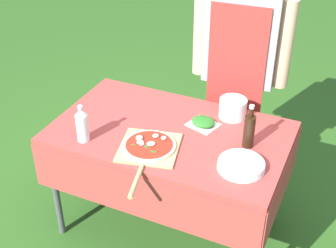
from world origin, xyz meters
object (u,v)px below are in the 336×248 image
at_px(herb_container, 203,122).
at_px(pizza_on_peel, 148,148).
at_px(mixing_tub, 233,108).
at_px(person_cook, 240,58).
at_px(prep_table, 170,142).
at_px(water_bottle, 82,124).
at_px(plate_stack, 241,165).
at_px(oil_bottle, 249,130).

bearing_deg(herb_container, pizza_on_peel, -117.56).
bearing_deg(mixing_tub, person_cook, 102.16).
relative_size(prep_table, pizza_on_peel, 2.30).
bearing_deg(pizza_on_peel, prep_table, 69.44).
height_order(water_bottle, plate_stack, water_bottle).
bearing_deg(pizza_on_peel, herb_container, 49.02).
height_order(oil_bottle, mixing_tub, oil_bottle).
height_order(mixing_tub, plate_stack, mixing_tub).
bearing_deg(person_cook, herb_container, 80.01).
height_order(prep_table, water_bottle, water_bottle).
xyz_separation_m(pizza_on_peel, oil_bottle, (0.47, 0.26, 0.09)).
relative_size(prep_table, plate_stack, 5.54).
relative_size(person_cook, mixing_tub, 10.19).
bearing_deg(oil_bottle, mixing_tub, 123.59).
distance_m(prep_table, mixing_tub, 0.42).
bearing_deg(pizza_on_peel, person_cook, 60.97).
distance_m(water_bottle, mixing_tub, 0.89).
bearing_deg(mixing_tub, prep_table, -133.66).
xyz_separation_m(person_cook, mixing_tub, (0.07, -0.33, -0.17)).
bearing_deg(plate_stack, herb_container, 137.17).
bearing_deg(water_bottle, person_cook, 56.27).
bearing_deg(plate_stack, pizza_on_peel, -173.97).
distance_m(water_bottle, plate_stack, 0.88).
height_order(person_cook, pizza_on_peel, person_cook).
xyz_separation_m(person_cook, pizza_on_peel, (-0.23, -0.84, -0.21)).
relative_size(pizza_on_peel, mixing_tub, 3.60).
relative_size(pizza_on_peel, plate_stack, 2.40).
relative_size(herb_container, mixing_tub, 1.21).
height_order(pizza_on_peel, herb_container, pizza_on_peel).
relative_size(prep_table, mixing_tub, 8.30).
bearing_deg(mixing_tub, oil_bottle, -56.41).
bearing_deg(herb_container, water_bottle, -143.15).
xyz_separation_m(pizza_on_peel, mixing_tub, (0.31, 0.51, 0.04)).
distance_m(pizza_on_peel, herb_container, 0.39).
xyz_separation_m(prep_table, herb_container, (0.15, 0.13, 0.10)).
relative_size(pizza_on_peel, herb_container, 2.97).
height_order(water_bottle, mixing_tub, water_bottle).
bearing_deg(water_bottle, plate_stack, 7.70).
bearing_deg(prep_table, water_bottle, -144.37).
distance_m(person_cook, oil_bottle, 0.64).
distance_m(prep_table, oil_bottle, 0.48).
bearing_deg(prep_table, plate_stack, -19.44).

